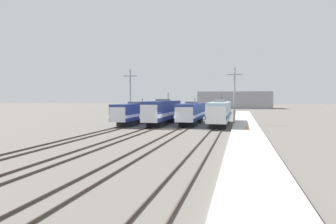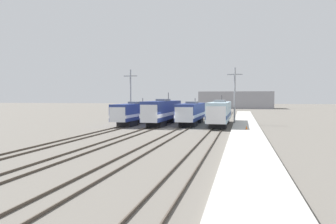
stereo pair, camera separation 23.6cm
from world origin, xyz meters
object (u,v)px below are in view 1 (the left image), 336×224
Objects in this scene: locomotive_far_left at (135,112)px; locomotive_far_right at (220,112)px; catenary_tower_left at (130,95)px; traffic_cone at (247,127)px; catenary_tower_right at (234,94)px; locomotive_center_right at (192,113)px; locomotive_center_left at (162,111)px.

locomotive_far_right reaches higher than locomotive_far_left.
catenary_tower_left is 19.20× the size of traffic_cone.
catenary_tower_left is 1.00× the size of catenary_tower_right.
catenary_tower_right is (18.68, 0.00, 0.00)m from catenary_tower_left.
catenary_tower_left is at bearing 151.88° from traffic_cone.
catenary_tower_left reaches higher than locomotive_center_right.
catenary_tower_right reaches higher than locomotive_far_right.
traffic_cone is (4.17, -8.29, -1.63)m from locomotive_far_right.
locomotive_center_left is at bearing 179.74° from locomotive_far_right.
catenary_tower_left reaches higher than locomotive_far_right.
locomotive_far_left is 1.08× the size of locomotive_center_right.
locomotive_far_right is 1.93× the size of catenary_tower_left.
catenary_tower_left is 23.75m from traffic_cone.
catenary_tower_left is (-1.83, 2.83, 3.12)m from locomotive_far_left.
traffic_cone is at bearing -80.34° from catenary_tower_right.
locomotive_center_left is 9.70m from locomotive_far_right.
traffic_cone is at bearing -46.19° from locomotive_center_right.
catenary_tower_right is at bearing 0.00° from catenary_tower_left.
locomotive_center_left is 1.88× the size of catenary_tower_left.
locomotive_center_left is at bearing 148.99° from traffic_cone.
locomotive_far_right reaches higher than locomotive_center_right.
locomotive_center_left is 12.62m from catenary_tower_right.
locomotive_center_right is at bearing -7.80° from catenary_tower_left.
catenary_tower_left is 18.68m from catenary_tower_right.
locomotive_far_left is 0.98× the size of locomotive_center_left.
catenary_tower_right is at bearing 49.47° from locomotive_far_right.
locomotive_far_right is 4.63m from catenary_tower_right.
locomotive_far_left is at bearing -177.75° from locomotive_center_left.
locomotive_far_left is 20.47m from traffic_cone.
locomotive_center_right is at bearing 167.12° from locomotive_far_right.
locomotive_center_left is 16.27m from traffic_cone.
locomotive_far_right is 9.42m from traffic_cone.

